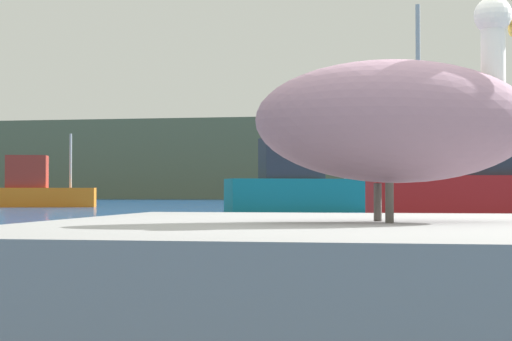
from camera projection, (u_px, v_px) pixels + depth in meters
The scene contains 6 objects.
hillside_backdrop at pixel (407, 160), 84.69m from camera, with size 140.00×17.33×7.80m, color #5B664C.
pier_dock at pixel (398, 320), 3.03m from camera, with size 2.64×2.48×0.71m, color gray.
pelican at pixel (400, 119), 3.05m from camera, with size 1.37×0.75×0.83m.
fishing_boat_orange at pixel (31, 190), 41.61m from camera, with size 6.34×3.37×3.68m.
fishing_boat_teal at pixel (300, 185), 31.96m from camera, with size 5.96×3.80×5.50m.
fishing_boat_red at pixel (491, 190), 21.13m from camera, with size 6.34×2.95×5.56m.
Camera 1 is at (-0.30, -3.32, 0.83)m, focal length 58.59 mm.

